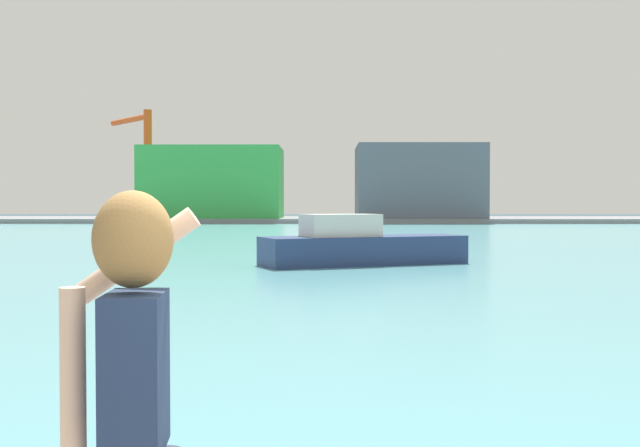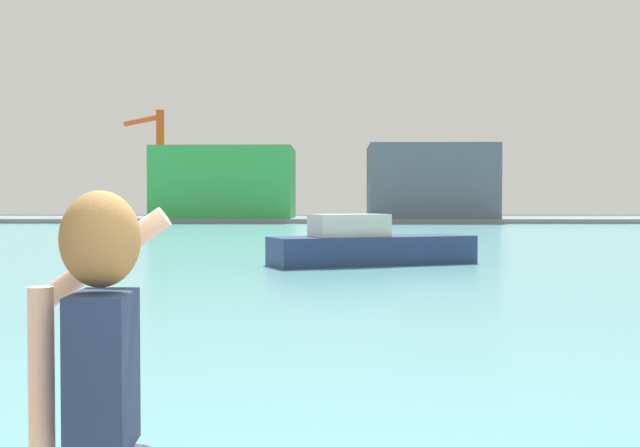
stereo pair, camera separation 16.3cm
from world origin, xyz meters
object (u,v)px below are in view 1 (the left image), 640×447
object	(u,v)px
boat_moored	(360,246)
warehouse_left	(213,183)
person_photographer	(132,382)
port_crane	(143,151)
warehouse_right	(418,182)

from	to	relation	value
boat_moored	warehouse_left	bearing A→B (deg)	81.01
person_photographer	port_crane	world-z (taller)	port_crane
warehouse_right	port_crane	distance (m)	34.17
warehouse_left	warehouse_right	xyz separation A→B (m)	(24.76, -0.75, 0.09)
warehouse_left	boat_moored	bearing A→B (deg)	-76.84
person_photographer	boat_moored	distance (m)	25.06
person_photographer	warehouse_left	bearing A→B (deg)	3.48
person_photographer	warehouse_left	xyz separation A→B (m)	(-12.79, 88.23, 3.16)
warehouse_right	port_crane	xyz separation A→B (m)	(-33.83, 2.83, 3.89)
person_photographer	boat_moored	bearing A→B (deg)	-9.35
port_crane	warehouse_right	bearing A→B (deg)	-4.78
person_photographer	port_crane	xyz separation A→B (m)	(-21.86, 90.31, 7.14)
boat_moored	port_crane	bearing A→B (deg)	87.91
warehouse_right	warehouse_left	bearing A→B (deg)	178.27
warehouse_right	person_photographer	bearing A→B (deg)	-97.79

